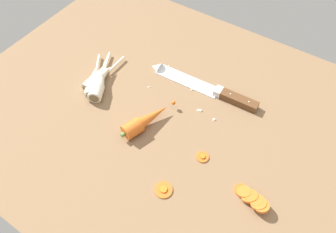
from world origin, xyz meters
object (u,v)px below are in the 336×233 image
whole_carrot (145,121)px  chefs_knife (200,85)px  parsnip_front (99,82)px  parsnip_mid_right (99,78)px  parsnip_back (97,80)px  parsnip_mid_left (94,81)px  carrot_slice_stack (252,198)px  carrot_slice_stray_near (163,189)px  carrot_slice_stray_mid (202,157)px

whole_carrot → chefs_knife: bearing=74.8°
parsnip_front → parsnip_mid_right: same height
whole_carrot → parsnip_front: size_ratio=0.93×
parsnip_mid_right → parsnip_front: bearing=-49.9°
parsnip_back → parsnip_mid_right: bearing=85.9°
parsnip_front → parsnip_mid_left: 1.71cm
chefs_knife → parsnip_front: (-24.93, -16.15, 1.33)cm
whole_carrot → carrot_slice_stack: 32.98cm
chefs_knife → whole_carrot: 21.09cm
whole_carrot → parsnip_mid_right: bearing=165.2°
whole_carrot → parsnip_mid_left: size_ratio=1.08×
parsnip_back → carrot_slice_stray_near: bearing=-26.2°
carrot_slice_stack → parsnip_mid_right: bearing=170.2°
chefs_knife → parsnip_front: size_ratio=1.87×
parsnip_mid_right → chefs_knife: bearing=29.8°
parsnip_mid_right → parsnip_back: size_ratio=1.03×
chefs_knife → parsnip_mid_right: parsnip_mid_right is taller
carrot_slice_stack → parsnip_mid_left: bearing=172.2°
parsnip_mid_left → carrot_slice_stack: 54.28cm
parsnip_mid_left → parsnip_mid_right: size_ratio=0.92×
parsnip_mid_left → parsnip_mid_right: same height
parsnip_mid_right → parsnip_back: (-0.08, -1.07, -0.00)cm
parsnip_back → parsnip_mid_left: bearing=-121.0°
carrot_slice_stray_mid → chefs_knife: bearing=121.0°
chefs_knife → carrot_slice_stack: carrot_slice_stack is taller
parsnip_mid_right → carrot_slice_stray_near: 39.43cm
chefs_knife → parsnip_front: parsnip_front is taller
chefs_knife → parsnip_mid_left: bearing=-147.7°
chefs_knife → parsnip_mid_left: 31.41cm
carrot_slice_stray_near → parsnip_mid_left: bearing=155.1°
whole_carrot → parsnip_back: bearing=168.1°
parsnip_mid_left → parsnip_mid_right: 1.93cm
chefs_knife → carrot_slice_stray_near: bearing=-75.0°
parsnip_mid_left → carrot_slice_stray_near: (35.44, -16.45, -1.62)cm
carrot_slice_stack → parsnip_front: bearing=171.4°
chefs_knife → parsnip_back: (-26.06, -15.96, 1.33)cm
parsnip_mid_left → carrot_slice_stray_mid: bearing=-5.5°
parsnip_back → carrot_slice_stray_mid: 38.68cm
parsnip_mid_right → carrot_slice_stray_mid: 38.75cm
parsnip_mid_left → parsnip_mid_right: bearing=73.5°
carrot_slice_stray_mid → parsnip_back: bearing=173.2°
parsnip_mid_left → carrot_slice_stray_mid: (38.85, -3.76, -1.62)cm
parsnip_mid_right → whole_carrot: bearing=-14.8°
carrot_slice_stack → carrot_slice_stray_near: carrot_slice_stack is taller
whole_carrot → parsnip_mid_left: 21.33cm
parsnip_front → parsnip_mid_right: (-1.06, 1.25, 0.00)cm
parsnip_mid_left → parsnip_mid_right: (0.55, 1.85, 0.00)cm
parsnip_mid_left → parsnip_back: same height
parsnip_mid_left → parsnip_back: size_ratio=0.95×
parsnip_mid_right → carrot_slice_stack: bearing=-9.8°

